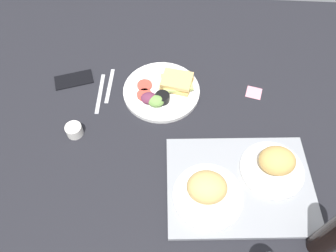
{
  "coord_description": "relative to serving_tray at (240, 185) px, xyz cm",
  "views": [
    {
      "loc": [
        -1.93,
        64.61,
        95.46
      ],
      "look_at": [
        2.0,
        3.0,
        4.0
      ],
      "focal_mm": 35.13,
      "sensor_mm": 36.0,
      "label": 1
    }
  ],
  "objects": [
    {
      "name": "serving_tray",
      "position": [
        0.0,
        0.0,
        0.0
      ],
      "size": [
        47.44,
        36.42,
        1.6
      ],
      "primitive_type": "cube",
      "rotation": [
        0.0,
        0.0,
        0.08
      ],
      "color": "gray",
      "rests_on": "ground_plane"
    },
    {
      "name": "bread_plate_far",
      "position": [
        10.45,
        4.52,
        4.39
      ],
      "size": [
        21.08,
        21.08,
        9.47
      ],
      "color": "white",
      "rests_on": "serving_tray"
    },
    {
      "name": "soda_bottle",
      "position": [
        -20.9,
        16.98,
        10.04
      ],
      "size": [
        6.4,
        6.4,
        21.69
      ],
      "primitive_type": "cylinder",
      "color": "black",
      "rests_on": "ground_plane"
    },
    {
      "name": "plate_with_salad",
      "position": [
        26.4,
        -35.73,
        0.9
      ],
      "size": [
        28.62,
        28.62,
        5.4
      ],
      "color": "white",
      "rests_on": "ground_plane"
    },
    {
      "name": "ground_plane",
      "position": [
        21.48,
        -21.38,
        -2.3
      ],
      "size": [
        190.0,
        150.0,
        3.0
      ],
      "primitive_type": "cube",
      "color": "black"
    },
    {
      "name": "bread_plate_near",
      "position": [
        -10.38,
        -5.54,
        4.21
      ],
      "size": [
        19.87,
        19.87,
        9.04
      ],
      "color": "white",
      "rests_on": "serving_tray"
    },
    {
      "name": "espresso_cup",
      "position": [
        55.37,
        -15.94,
        1.2
      ],
      "size": [
        5.6,
        5.6,
        4.0
      ],
      "primitive_type": "cylinder",
      "color": "silver",
      "rests_on": "ground_plane"
    },
    {
      "name": "cell_phone",
      "position": [
        61.44,
        -40.24,
        -0.4
      ],
      "size": [
        15.99,
        11.69,
        0.8
      ],
      "primitive_type": "cube",
      "rotation": [
        0.0,
        0.0,
        0.35
      ],
      "color": "black",
      "rests_on": "ground_plane"
    },
    {
      "name": "knife",
      "position": [
        50.06,
        -34.14,
        -0.55
      ],
      "size": [
        2.25,
        19.04,
        0.5
      ],
      "primitive_type": "cube",
      "rotation": [
        0.0,
        0.0,
        1.62
      ],
      "color": "#B7B7BC",
      "rests_on": "ground_plane"
    },
    {
      "name": "fork",
      "position": [
        47.06,
        -38.14,
        -0.55
      ],
      "size": [
        1.57,
        17.01,
        0.5
      ],
      "primitive_type": "cube",
      "rotation": [
        0.0,
        0.0,
        1.58
      ],
      "color": "#B7B7BC",
      "rests_on": "ground_plane"
    },
    {
      "name": "sticky_note",
      "position": [
        -7.69,
        -38.24,
        -0.74
      ],
      "size": [
        6.81,
        6.81,
        0.12
      ],
      "primitive_type": "cube",
      "rotation": [
        0.0,
        0.0,
        -0.25
      ],
      "color": "pink",
      "rests_on": "ground_plane"
    }
  ]
}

